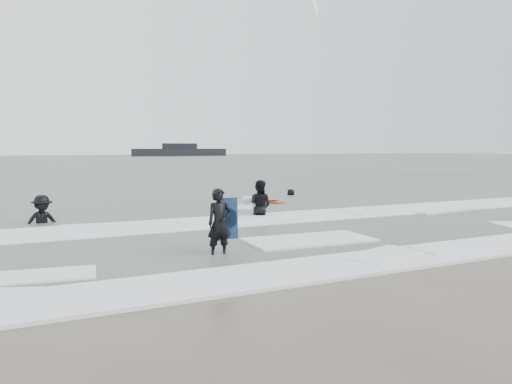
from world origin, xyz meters
name	(u,v)px	position (x,y,z in m)	size (l,w,h in m)	color
ground	(351,258)	(0.00, 0.00, 0.00)	(320.00, 320.00, 0.00)	brown
sea	(63,162)	(0.00, 80.00, 0.06)	(320.00, 320.00, 0.00)	#47544C
surfer_centre	(220,257)	(-2.65, 1.38, 0.00)	(0.58, 0.38, 1.59)	black
surfer_wading	(259,218)	(0.96, 6.75, 0.00)	(0.92, 0.72, 1.90)	black
surfer_breaker	(43,225)	(-6.09, 8.27, 0.00)	(1.18, 0.68, 1.83)	black
surfer_right_near	(263,205)	(2.92, 10.39, 0.00)	(0.89, 0.37, 1.52)	black
surfer_right_far	(291,196)	(5.90, 13.20, 0.00)	(0.74, 0.48, 1.52)	black
surf_foam	(275,232)	(0.00, 3.70, 0.04)	(30.03, 9.06, 0.09)	white
bodyboards	(254,206)	(0.58, 6.35, 0.50)	(6.42, 9.48, 1.25)	#10284C
vessel_horizon	(180,151)	(35.93, 131.78, 1.37)	(27.10, 4.84, 3.68)	black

